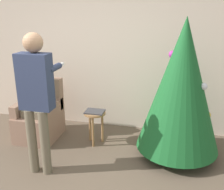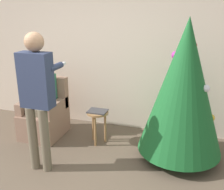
{
  "view_description": "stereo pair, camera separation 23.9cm",
  "coord_description": "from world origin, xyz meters",
  "px_view_note": "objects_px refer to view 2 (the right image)",
  "views": [
    {
      "loc": [
        1.26,
        -2.14,
        2.09
      ],
      "look_at": [
        0.53,
        0.98,
        1.01
      ],
      "focal_mm": 42.0,
      "sensor_mm": 36.0,
      "label": 1
    },
    {
      "loc": [
        1.49,
        -2.08,
        2.09
      ],
      "look_at": [
        0.53,
        0.98,
        1.01
      ],
      "focal_mm": 42.0,
      "sensor_mm": 36.0,
      "label": 2
    }
  ],
  "objects_px": {
    "armchair": "(45,116)",
    "christmas_tree": "(184,88)",
    "person_seated": "(42,97)",
    "side_stool": "(98,118)",
    "person_standing": "(37,90)"
  },
  "relations": [
    {
      "from": "person_standing",
      "to": "person_seated",
      "type": "bearing_deg",
      "value": 119.73
    },
    {
      "from": "person_standing",
      "to": "side_stool",
      "type": "bearing_deg",
      "value": 60.95
    },
    {
      "from": "christmas_tree",
      "to": "side_stool",
      "type": "relative_size",
      "value": 3.72
    },
    {
      "from": "person_seated",
      "to": "armchair",
      "type": "bearing_deg",
      "value": 90.0
    },
    {
      "from": "christmas_tree",
      "to": "armchair",
      "type": "bearing_deg",
      "value": 177.87
    },
    {
      "from": "christmas_tree",
      "to": "person_seated",
      "type": "relative_size",
      "value": 1.59
    },
    {
      "from": "armchair",
      "to": "christmas_tree",
      "type": "bearing_deg",
      "value": -2.13
    },
    {
      "from": "christmas_tree",
      "to": "side_stool",
      "type": "distance_m",
      "value": 1.42
    },
    {
      "from": "armchair",
      "to": "side_stool",
      "type": "height_order",
      "value": "armchair"
    },
    {
      "from": "armchair",
      "to": "side_stool",
      "type": "bearing_deg",
      "value": -0.81
    },
    {
      "from": "armchair",
      "to": "person_standing",
      "type": "distance_m",
      "value": 1.26
    },
    {
      "from": "person_standing",
      "to": "armchair",
      "type": "bearing_deg",
      "value": 118.95
    },
    {
      "from": "armchair",
      "to": "person_seated",
      "type": "xyz_separation_m",
      "value": [
        0.0,
        -0.03,
        0.35
      ]
    },
    {
      "from": "christmas_tree",
      "to": "person_standing",
      "type": "bearing_deg",
      "value": -155.59
    },
    {
      "from": "person_seated",
      "to": "christmas_tree",
      "type": "bearing_deg",
      "value": -1.42
    }
  ]
}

